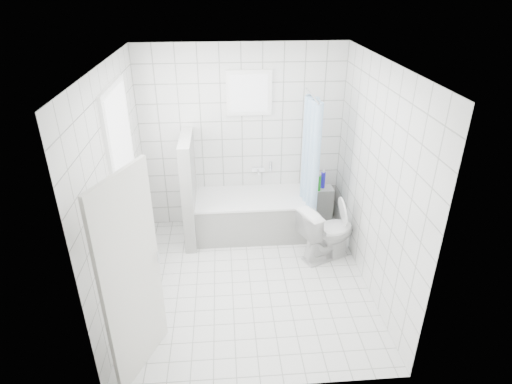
{
  "coord_description": "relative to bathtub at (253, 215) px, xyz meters",
  "views": [
    {
      "loc": [
        -0.25,
        -4.15,
        3.35
      ],
      "look_at": [
        0.1,
        0.35,
        1.05
      ],
      "focal_mm": 30.0,
      "sensor_mm": 36.0,
      "label": 1
    }
  ],
  "objects": [
    {
      "name": "wall_back",
      "position": [
        -0.12,
        0.38,
        1.01
      ],
      "size": [
        2.8,
        0.02,
        2.6
      ],
      "primitive_type": "cube",
      "color": "white",
      "rests_on": "ground"
    },
    {
      "name": "ledge_bottles",
      "position": [
        0.98,
        0.24,
        0.38
      ],
      "size": [
        0.18,
        0.15,
        0.24
      ],
      "color": "red",
      "rests_on": "tiled_ledge"
    },
    {
      "name": "window_left",
      "position": [
        -1.48,
        -0.82,
        1.31
      ],
      "size": [
        0.01,
        0.9,
        1.4
      ],
      "primitive_type": "cube",
      "color": "white",
      "rests_on": "wall_left"
    },
    {
      "name": "tiled_ledge",
      "position": [
        1.0,
        0.25,
        -0.02
      ],
      "size": [
        0.4,
        0.24,
        0.55
      ],
      "primitive_type": "cube",
      "color": "white",
      "rests_on": "ground"
    },
    {
      "name": "curtain_rod",
      "position": [
        0.74,
        -0.02,
        1.71
      ],
      "size": [
        0.02,
        0.8,
        0.02
      ],
      "primitive_type": "cylinder",
      "rotation": [
        1.57,
        0.0,
        0.0
      ],
      "color": "silver",
      "rests_on": "wall_back"
    },
    {
      "name": "door",
      "position": [
        -1.21,
        -2.24,
        0.71
      ],
      "size": [
        0.35,
        0.75,
        2.0
      ],
      "primitive_type": "cube",
      "rotation": [
        0.0,
        0.0,
        -0.41
      ],
      "color": "silver",
      "rests_on": "ground"
    },
    {
      "name": "bathtub",
      "position": [
        0.0,
        0.0,
        0.0
      ],
      "size": [
        1.61,
        0.77,
        0.58
      ],
      "color": "white",
      "rests_on": "ground"
    },
    {
      "name": "partition_wall",
      "position": [
        -0.87,
        -0.05,
        0.46
      ],
      "size": [
        0.15,
        0.85,
        1.5
      ],
      "primitive_type": "cube",
      "color": "white",
      "rests_on": "ground"
    },
    {
      "name": "shower_curtain",
      "position": [
        0.74,
        -0.16,
        0.81
      ],
      "size": [
        0.14,
        0.48,
        1.78
      ],
      "primitive_type": null,
      "color": "#4489C9",
      "rests_on": "curtain_rod"
    },
    {
      "name": "ground",
      "position": [
        -0.12,
        -1.12,
        -0.29
      ],
      "size": [
        3.0,
        3.0,
        0.0
      ],
      "primitive_type": "plane",
      "color": "white",
      "rests_on": "ground"
    },
    {
      "name": "window_back",
      "position": [
        -0.02,
        0.33,
        1.66
      ],
      "size": [
        0.5,
        0.01,
        0.5
      ],
      "primitive_type": "cube",
      "color": "white",
      "rests_on": "wall_back"
    },
    {
      "name": "window_sill",
      "position": [
        -1.43,
        -0.82,
        0.57
      ],
      "size": [
        0.18,
        1.02,
        0.08
      ],
      "primitive_type": "cube",
      "color": "white",
      "rests_on": "wall_left"
    },
    {
      "name": "tub_faucet",
      "position": [
        0.1,
        0.33,
        0.56
      ],
      "size": [
        0.18,
        0.06,
        0.06
      ],
      "primitive_type": "cube",
      "color": "silver",
      "rests_on": "wall_back"
    },
    {
      "name": "wall_left",
      "position": [
        -1.52,
        -1.12,
        1.01
      ],
      "size": [
        0.02,
        3.0,
        2.6
      ],
      "primitive_type": "cube",
      "color": "white",
      "rests_on": "ground"
    },
    {
      "name": "wall_front",
      "position": [
        -0.12,
        -2.62,
        1.01
      ],
      "size": [
        2.8,
        0.02,
        2.6
      ],
      "primitive_type": "cube",
      "color": "white",
      "rests_on": "ground"
    },
    {
      "name": "ceiling",
      "position": [
        -0.12,
        -1.12,
        2.31
      ],
      "size": [
        3.0,
        3.0,
        0.0
      ],
      "primitive_type": "plane",
      "rotation": [
        3.14,
        0.0,
        0.0
      ],
      "color": "white",
      "rests_on": "ground"
    },
    {
      "name": "toilet",
      "position": [
        0.91,
        -0.68,
        0.09
      ],
      "size": [
        0.85,
        0.68,
        0.76
      ],
      "primitive_type": "imported",
      "rotation": [
        0.0,
        0.0,
        1.98
      ],
      "color": "white",
      "rests_on": "ground"
    },
    {
      "name": "sill_bottles",
      "position": [
        -1.42,
        -0.85,
        0.73
      ],
      "size": [
        0.17,
        0.77,
        0.31
      ],
      "color": "pink",
      "rests_on": "window_sill"
    },
    {
      "name": "wall_right",
      "position": [
        1.28,
        -1.12,
        1.01
      ],
      "size": [
        0.02,
        3.0,
        2.6
      ],
      "primitive_type": "cube",
      "color": "white",
      "rests_on": "ground"
    }
  ]
}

